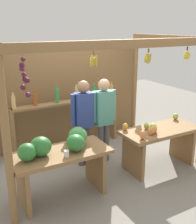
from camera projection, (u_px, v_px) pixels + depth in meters
The scene contains 7 objects.
ground_plane at pixel (93, 160), 5.22m from camera, with size 12.00×12.00×0.00m, color gray.
market_stall at pixel (80, 87), 5.21m from camera, with size 3.50×2.16×2.27m.
fruit_counter_left at pixel (59, 155), 3.93m from camera, with size 1.42×0.64×1.00m.
fruit_counter_right at pixel (159, 138), 4.83m from camera, with size 1.42×0.64×0.87m.
bottle_shelf_unit at pixel (67, 111), 5.53m from camera, with size 2.25×0.22×1.34m.
vendor_man at pixel (84, 116), 4.81m from camera, with size 0.48×0.21×1.56m.
vendor_woman at pixel (104, 114), 4.94m from camera, with size 0.48×0.21×1.56m.
Camera 1 is at (-2.21, -4.15, 2.45)m, focal length 44.19 mm.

